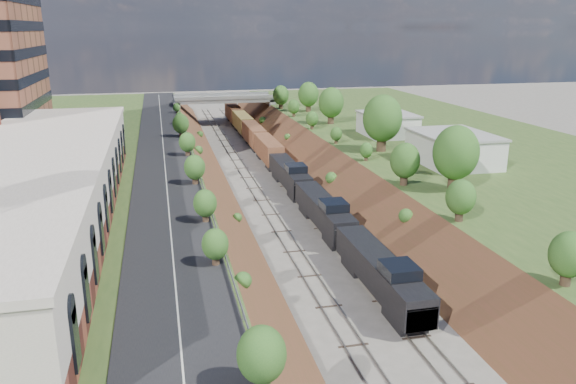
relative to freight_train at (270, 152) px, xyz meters
name	(u,v)px	position (x,y,z in m)	size (l,w,h in m)	color
platform_left	(31,191)	(-35.60, -17.04, 0.07)	(44.00, 180.00, 5.00)	#355121
platform_right	(480,164)	(30.40, -17.04, 0.07)	(44.00, 180.00, 5.00)	#355121
embankment_left	(199,198)	(-13.60, -17.04, -2.43)	(7.07, 180.00, 7.07)	brown
embankment_right	(347,188)	(8.40, -17.04, -2.43)	(7.07, 180.00, 7.07)	brown
rail_left_track	(258,193)	(-5.20, -17.04, -2.34)	(1.58, 180.00, 0.18)	gray
rail_right_track	(293,191)	(0.00, -17.04, -2.34)	(1.58, 180.00, 0.18)	gray
road	(165,165)	(-18.10, -17.04, 2.62)	(8.00, 180.00, 0.10)	black
guardrail	(195,160)	(-14.00, -17.24, 3.12)	(0.10, 171.00, 0.70)	#99999E
commercial_building	(32,190)	(-30.60, -39.04, 6.08)	(14.30, 62.30, 7.00)	brown
overpass	(224,105)	(-2.60, 44.96, 2.49)	(24.50, 8.30, 7.40)	gray
white_building_near	(453,150)	(20.90, -25.04, 4.57)	(9.00, 12.00, 4.00)	silver
white_building_far	(387,125)	(20.40, -3.04, 4.37)	(8.00, 10.00, 3.60)	silver
tree_right_large	(456,153)	(14.40, -37.04, 6.95)	(5.25, 5.25, 7.61)	#473323
tree_left_crest	(227,264)	(-14.40, -57.04, 4.61)	(2.45, 2.45, 3.55)	#473323
freight_train	(270,152)	(0.00, 0.00, 0.00)	(2.81, 113.94, 4.55)	black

